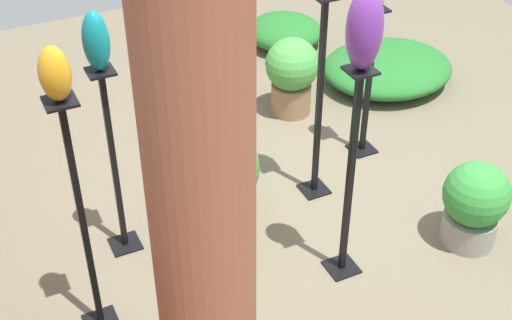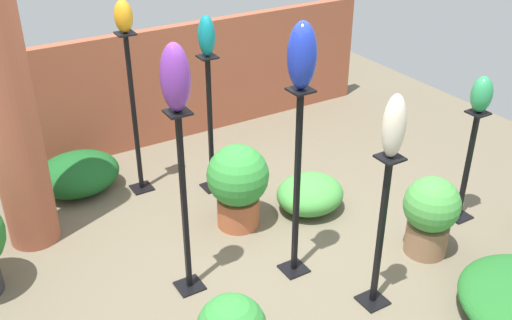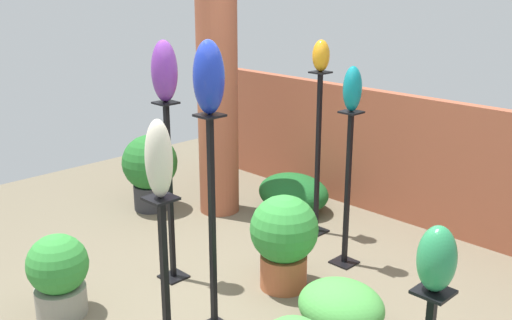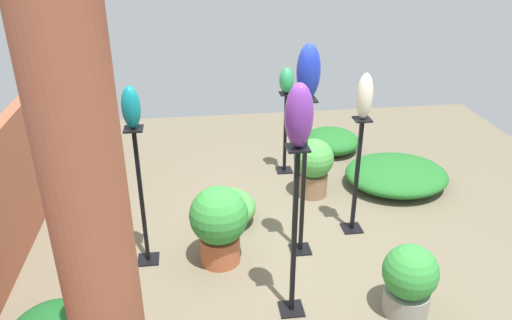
{
  "view_description": "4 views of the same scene",
  "coord_description": "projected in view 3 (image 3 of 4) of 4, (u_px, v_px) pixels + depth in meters",
  "views": [
    {
      "loc": [
        -3.5,
        1.96,
        3.34
      ],
      "look_at": [
        -0.22,
        0.39,
        0.72
      ],
      "focal_mm": 50.0,
      "sensor_mm": 36.0,
      "label": 1
    },
    {
      "loc": [
        -2.09,
        -3.36,
        3.1
      ],
      "look_at": [
        0.04,
        0.17,
        0.83
      ],
      "focal_mm": 42.0,
      "sensor_mm": 36.0,
      "label": 2
    },
    {
      "loc": [
        3.0,
        -2.68,
        2.4
      ],
      "look_at": [
        -0.03,
        0.31,
        1.09
      ],
      "focal_mm": 42.0,
      "sensor_mm": 36.0,
      "label": 3
    },
    {
      "loc": [
        -3.8,
        0.69,
        2.93
      ],
      "look_at": [
        0.1,
        0.17,
        1.03
      ],
      "focal_mm": 35.0,
      "sensor_mm": 36.0,
      "label": 4
    }
  ],
  "objects": [
    {
      "name": "art_vase_cobalt",
      "position": [
        209.0,
        77.0,
        3.74
      ],
      "size": [
        0.2,
        0.2,
        0.47
      ],
      "primitive_type": "ellipsoid",
      "color": "#192D9E",
      "rests_on": "pedestal_cobalt"
    },
    {
      "name": "ground_plane",
      "position": [
        230.0,
        307.0,
        4.54
      ],
      "size": [
        8.0,
        8.0,
        0.0
      ],
      "primitive_type": "plane",
      "color": "#6B604C"
    },
    {
      "name": "art_vase_teal",
      "position": [
        352.0,
        89.0,
        4.78
      ],
      "size": [
        0.15,
        0.16,
        0.37
      ],
      "primitive_type": "ellipsoid",
      "color": "#0F727A",
      "rests_on": "pedestal_teal"
    },
    {
      "name": "pedestal_ivory",
      "position": [
        166.0,
        305.0,
        3.49
      ],
      "size": [
        0.2,
        0.2,
        1.24
      ],
      "color": "black",
      "rests_on": "ground"
    },
    {
      "name": "potted_plant_front_left",
      "position": [
        59.0,
        273.0,
        4.36
      ],
      "size": [
        0.45,
        0.45,
        0.63
      ],
      "color": "gray",
      "rests_on": "ground"
    },
    {
      "name": "pedestal_teal",
      "position": [
        347.0,
        196.0,
        5.05
      ],
      "size": [
        0.2,
        0.2,
        1.36
      ],
      "color": "black",
      "rests_on": "ground"
    },
    {
      "name": "potted_plant_back_center",
      "position": [
        150.0,
        168.0,
        6.34
      ],
      "size": [
        0.59,
        0.59,
        0.81
      ],
      "color": "#2D2D33",
      "rests_on": "ground"
    },
    {
      "name": "brick_pillar",
      "position": [
        217.0,
        82.0,
        6.02
      ],
      "size": [
        0.41,
        0.41,
        2.78
      ],
      "primitive_type": "cylinder",
      "color": "#9E5138",
      "rests_on": "ground"
    },
    {
      "name": "pedestal_amber",
      "position": [
        318.0,
        160.0,
        5.67
      ],
      "size": [
        0.2,
        0.2,
        1.58
      ],
      "color": "black",
      "rests_on": "ground"
    },
    {
      "name": "brick_wall_back",
      "position": [
        408.0,
        160.0,
        5.98
      ],
      "size": [
        5.6,
        0.12,
        1.29
      ],
      "primitive_type": "cube",
      "color": "#9E5138",
      "rests_on": "ground"
    },
    {
      "name": "art_vase_ivory",
      "position": [
        159.0,
        159.0,
        3.23
      ],
      "size": [
        0.15,
        0.15,
        0.44
      ],
      "primitive_type": "ellipsoid",
      "color": "beige",
      "rests_on": "pedestal_ivory"
    },
    {
      "name": "pedestal_violet",
      "position": [
        170.0,
        200.0,
        4.78
      ],
      "size": [
        0.2,
        0.2,
        1.49
      ],
      "color": "black",
      "rests_on": "ground"
    },
    {
      "name": "foliage_bed_east",
      "position": [
        341.0,
        306.0,
        4.24
      ],
      "size": [
        0.64,
        0.57,
        0.33
      ],
      "primitive_type": "ellipsoid",
      "color": "#479942",
      "rests_on": "ground"
    },
    {
      "name": "art_vase_violet",
      "position": [
        164.0,
        71.0,
        4.48
      ],
      "size": [
        0.2,
        0.2,
        0.47
      ],
      "primitive_type": "ellipsoid",
      "color": "#6B2D8C",
      "rests_on": "pedestal_violet"
    },
    {
      "name": "potted_plant_walkway_edge",
      "position": [
        284.0,
        237.0,
        4.72
      ],
      "size": [
        0.54,
        0.54,
        0.77
      ],
      "color": "#B25B38",
      "rests_on": "ground"
    },
    {
      "name": "art_vase_amber",
      "position": [
        321.0,
        56.0,
        5.38
      ],
      "size": [
        0.16,
        0.15,
        0.29
      ],
      "primitive_type": "ellipsoid",
      "color": "orange",
      "rests_on": "pedestal_amber"
    },
    {
      "name": "foliage_bed_center",
      "position": [
        293.0,
        193.0,
        6.37
      ],
      "size": [
        0.8,
        0.66,
        0.39
      ],
      "primitive_type": "ellipsoid",
      "color": "#195923",
      "rests_on": "ground"
    },
    {
      "name": "pedestal_cobalt",
      "position": [
        212.0,
        235.0,
        4.06
      ],
      "size": [
        0.2,
        0.2,
        1.56
      ],
      "color": "black",
      "rests_on": "ground"
    },
    {
      "name": "art_vase_jade",
      "position": [
        437.0,
        259.0,
        2.65
      ],
      "size": [
        0.18,
        0.18,
        0.31
      ],
      "primitive_type": "ellipsoid",
      "color": "#2D9356",
      "rests_on": "pedestal_jade"
    }
  ]
}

